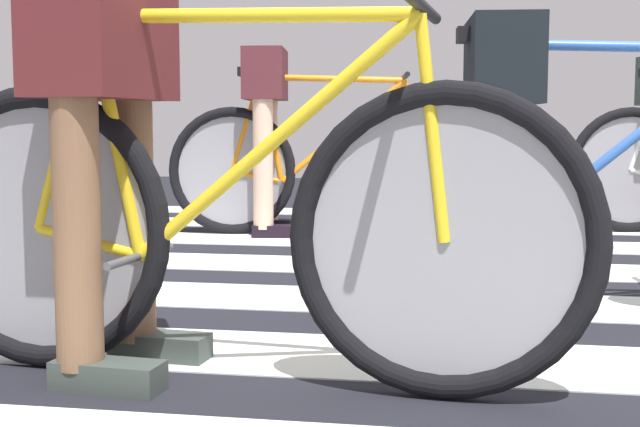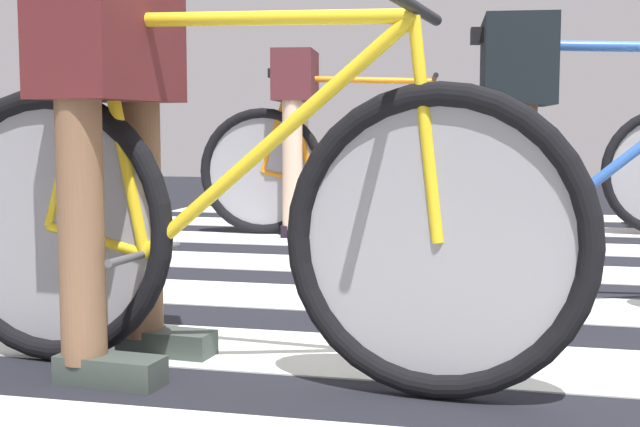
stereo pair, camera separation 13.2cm
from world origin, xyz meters
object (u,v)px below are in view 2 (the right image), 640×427
object	(u,v)px
bicycle_2_of_4	(613,197)
cyclist_2_of_4	(517,124)
bicycle_1_of_4	(227,222)
cyclist_1_of_4	(112,124)
cyclist_3_of_4	(296,116)
bicycle_3_of_4	(352,167)

from	to	relation	value
bicycle_2_of_4	cyclist_2_of_4	xyz separation A→B (m)	(-0.31, -0.03, 0.24)
cyclist_2_of_4	bicycle_1_of_4	bearing A→B (deg)	-130.45
bicycle_1_of_4	cyclist_2_of_4	xyz separation A→B (m)	(0.67, 0.95, 0.24)
cyclist_1_of_4	bicycle_2_of_4	size ratio (longest dim) A/B	0.55
bicycle_1_of_4	cyclist_2_of_4	distance (m)	1.19
cyclist_2_of_4	cyclist_3_of_4	bearing A→B (deg)	118.69
bicycle_2_of_4	cyclist_3_of_4	size ratio (longest dim) A/B	1.68
bicycle_2_of_4	cyclist_2_of_4	world-z (taller)	cyclist_2_of_4
bicycle_1_of_4	bicycle_2_of_4	xyz separation A→B (m)	(0.98, 0.98, 0.00)
cyclist_2_of_4	cyclist_3_of_4	distance (m)	2.19
cyclist_1_of_4	bicycle_2_of_4	distance (m)	1.62
cyclist_2_of_4	bicycle_3_of_4	distance (m)	2.09
bicycle_2_of_4	cyclist_2_of_4	size ratio (longest dim) A/B	1.80
bicycle_2_of_4	cyclist_3_of_4	distance (m)	2.37
bicycle_1_of_4	cyclist_3_of_4	distance (m)	2.84
cyclist_1_of_4	cyclist_2_of_4	bearing A→B (deg)	48.45
cyclist_2_of_4	bicycle_3_of_4	bearing A→B (deg)	110.99
bicycle_1_of_4	cyclist_1_of_4	size ratio (longest dim) A/B	1.81
cyclist_2_of_4	cyclist_3_of_4	world-z (taller)	cyclist_3_of_4
bicycle_1_of_4	bicycle_3_of_4	size ratio (longest dim) A/B	1.00
bicycle_2_of_4	bicycle_1_of_4	bearing A→B (deg)	-140.28
cyclist_1_of_4	bicycle_3_of_4	distance (m)	2.79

